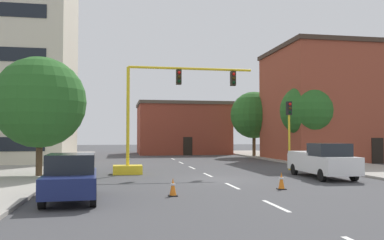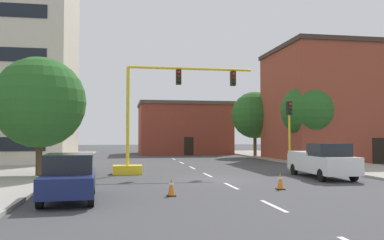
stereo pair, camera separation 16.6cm
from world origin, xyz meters
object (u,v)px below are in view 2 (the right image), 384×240
(traffic_signal_gantry, at_px, (146,138))
(tree_right_far, at_px, (255,115))
(tree_right_mid, at_px, (307,111))
(sedan_navy_near_left, at_px, (69,177))
(traffic_cone_roadside_a, at_px, (280,181))
(pickup_truck_white, at_px, (322,161))
(tree_left_near, at_px, (40,102))
(traffic_light_pole_right, at_px, (289,120))
(traffic_cone_roadside_b, at_px, (171,187))

(traffic_signal_gantry, height_order, tree_right_far, tree_right_far)
(traffic_signal_gantry, distance_m, tree_right_mid, 16.22)
(sedan_navy_near_left, xyz_separation_m, traffic_cone_roadside_a, (8.97, 1.55, -0.50))
(pickup_truck_white, bearing_deg, tree_left_near, 170.59)
(sedan_navy_near_left, height_order, traffic_cone_roadside_a, sedan_navy_near_left)
(traffic_signal_gantry, bearing_deg, traffic_cone_roadside_a, -56.54)
(traffic_light_pole_right, xyz_separation_m, tree_right_far, (2.99, 16.37, 1.13))
(traffic_light_pole_right, height_order, sedan_navy_near_left, traffic_light_pole_right)
(tree_right_mid, height_order, pickup_truck_white, tree_right_mid)
(tree_left_near, height_order, pickup_truck_white, tree_left_near)
(traffic_cone_roadside_a, relative_size, traffic_cone_roadside_b, 1.06)
(tree_left_near, distance_m, tree_right_mid, 22.28)
(pickup_truck_white, bearing_deg, tree_right_mid, 68.00)
(tree_left_near, distance_m, traffic_cone_roadside_a, 14.09)
(sedan_navy_near_left, bearing_deg, pickup_truck_white, 23.51)
(tree_right_mid, distance_m, traffic_cone_roadside_b, 22.11)
(traffic_light_pole_right, bearing_deg, pickup_truck_white, -93.00)
(traffic_signal_gantry, height_order, sedan_navy_near_left, traffic_signal_gantry)
(tree_left_near, bearing_deg, traffic_signal_gantry, 14.26)
(tree_left_near, relative_size, traffic_cone_roadside_a, 8.77)
(tree_left_near, bearing_deg, traffic_cone_roadside_a, -30.33)
(traffic_cone_roadside_a, bearing_deg, tree_right_mid, 60.44)
(sedan_navy_near_left, distance_m, traffic_cone_roadside_a, 9.12)
(pickup_truck_white, height_order, sedan_navy_near_left, pickup_truck_white)
(traffic_light_pole_right, distance_m, traffic_cone_roadside_a, 10.87)
(traffic_cone_roadside_a, distance_m, traffic_cone_roadside_b, 5.20)
(tree_right_far, bearing_deg, traffic_light_pole_right, -100.37)
(pickup_truck_white, bearing_deg, traffic_signal_gantry, 156.78)
(traffic_cone_roadside_b, bearing_deg, tree_right_far, 64.93)
(tree_left_near, distance_m, sedan_navy_near_left, 9.45)
(traffic_signal_gantry, xyz_separation_m, tree_left_near, (-6.13, -1.56, 2.07))
(traffic_cone_roadside_b, bearing_deg, pickup_truck_white, 29.80)
(sedan_navy_near_left, bearing_deg, traffic_cone_roadside_a, 9.78)
(traffic_light_pole_right, height_order, traffic_cone_roadside_b, traffic_light_pole_right)
(tree_left_near, bearing_deg, sedan_navy_near_left, -72.11)
(traffic_light_pole_right, relative_size, tree_right_far, 0.66)
(traffic_signal_gantry, height_order, tree_right_mid, tree_right_mid)
(tree_right_mid, bearing_deg, traffic_signal_gantry, -153.50)
(pickup_truck_white, bearing_deg, sedan_navy_near_left, -156.49)
(tree_right_far, bearing_deg, traffic_signal_gantry, -126.93)
(traffic_signal_gantry, height_order, pickup_truck_white, traffic_signal_gantry)
(traffic_light_pole_right, relative_size, tree_right_mid, 0.70)
(pickup_truck_white, distance_m, traffic_cone_roadside_b, 10.74)
(tree_left_near, height_order, traffic_cone_roadside_a, tree_left_near)
(tree_right_mid, height_order, tree_right_far, tree_right_far)
(tree_left_near, relative_size, tree_right_far, 0.95)
(tree_right_far, distance_m, sedan_navy_near_left, 32.10)
(traffic_signal_gantry, distance_m, tree_left_near, 6.66)
(traffic_light_pole_right, bearing_deg, traffic_cone_roadside_b, -132.33)
(tree_right_mid, relative_size, traffic_cone_roadside_b, 9.24)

